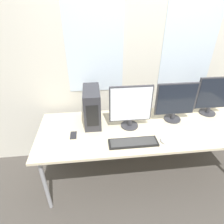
{
  "coord_description": "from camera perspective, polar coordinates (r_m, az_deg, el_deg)",
  "views": [
    {
      "loc": [
        -0.6,
        -1.22,
        1.98
      ],
      "look_at": [
        -0.41,
        0.42,
        0.98
      ],
      "focal_mm": 30.0,
      "sensor_mm": 36.0,
      "label": 1
    }
  ],
  "objects": [
    {
      "name": "desk",
      "position": [
        2.15,
        11.06,
        -5.43
      ],
      "size": [
        2.42,
        0.83,
        0.76
      ],
      "color": "beige",
      "rests_on": "ground_plane"
    },
    {
      "name": "wall_back",
      "position": [
        2.35,
        8.9,
        15.44
      ],
      "size": [
        8.0,
        0.07,
        2.7
      ],
      "color": "beige",
      "rests_on": "ground_plane"
    },
    {
      "name": "keyboard",
      "position": [
        1.88,
        6.49,
        -9.22
      ],
      "size": [
        0.49,
        0.15,
        0.02
      ],
      "color": "black",
      "rests_on": "desk"
    },
    {
      "name": "monitor_main",
      "position": [
        1.98,
        5.69,
        1.67
      ],
      "size": [
        0.45,
        0.19,
        0.48
      ],
      "color": "#333338",
      "rests_on": "desk"
    },
    {
      "name": "monitor_right_far",
      "position": [
        2.51,
        28.25,
        4.38
      ],
      "size": [
        0.4,
        0.19,
        0.47
      ],
      "color": "#333338",
      "rests_on": "desk"
    },
    {
      "name": "mouse",
      "position": [
        1.95,
        15.37,
        -8.41
      ],
      "size": [
        0.05,
        0.09,
        0.02
      ],
      "color": "#B2B2B7",
      "rests_on": "desk"
    },
    {
      "name": "ground_plane",
      "position": [
        2.4,
        12.19,
        -25.34
      ],
      "size": [
        14.0,
        14.0,
        0.0
      ],
      "primitive_type": "plane",
      "color": "#47423D"
    },
    {
      "name": "cell_phone",
      "position": [
        2.0,
        -11.67,
        -6.95
      ],
      "size": [
        0.07,
        0.12,
        0.01
      ],
      "rotation": [
        0.0,
        0.0,
        -0.0
      ],
      "color": "#232328",
      "rests_on": "desk"
    },
    {
      "name": "monitor_right_near",
      "position": [
        2.21,
        18.81,
        3.03
      ],
      "size": [
        0.46,
        0.19,
        0.46
      ],
      "color": "#333338",
      "rests_on": "desk"
    },
    {
      "name": "pc_tower",
      "position": [
        2.07,
        -6.09,
        1.66
      ],
      "size": [
        0.18,
        0.4,
        0.41
      ],
      "color": "#2D2D33",
      "rests_on": "desk"
    }
  ]
}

